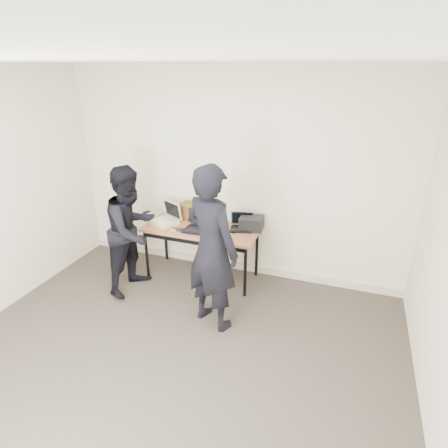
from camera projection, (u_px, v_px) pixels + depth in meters
The scene contains 13 objects.
room at pixel (143, 252), 2.89m from camera, with size 4.60×4.60×2.80m.
desk at pixel (201, 232), 4.89m from camera, with size 1.51×0.66×0.72m.
laptop_beige at pixel (166, 219), 5.01m from camera, with size 0.45×0.45×0.28m.
laptop_center at pixel (198, 225), 4.80m from camera, with size 0.33×0.31×0.25m.
laptop_right at pixel (242, 225), 4.83m from camera, with size 0.33×0.33×0.21m.
leather_satchel at pixel (195, 211), 5.07m from camera, with size 0.37×0.20×0.25m.
tissue at pixel (197, 201), 5.00m from camera, with size 0.13×0.10×0.08m, color white.
equipment_box at pixel (252, 223), 4.80m from camera, with size 0.29×0.25×0.17m, color black.
power_brick at pixel (180, 230), 4.78m from camera, with size 0.08×0.05×0.03m, color black.
cables at pixel (204, 228), 4.85m from camera, with size 1.14×0.49×0.01m.
person_typist at pixel (212, 249), 3.89m from camera, with size 0.67×0.44×1.82m, color black.
person_observer at pixel (132, 230), 4.59m from camera, with size 0.79×0.61×1.62m, color black.
baseboard at pixel (232, 265), 5.33m from camera, with size 4.50×0.03×0.10m, color #BAAE9A.
Camera 1 is at (1.45, -2.21, 2.68)m, focal length 30.00 mm.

